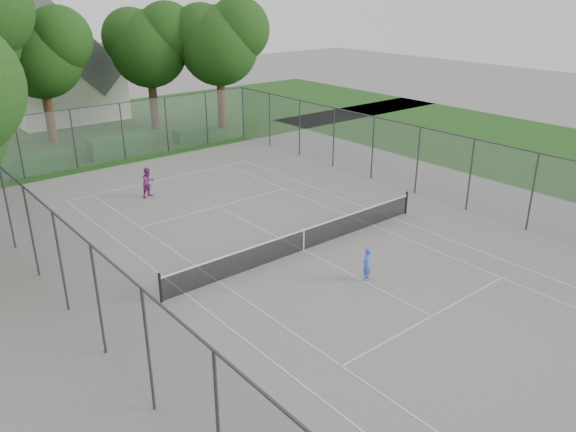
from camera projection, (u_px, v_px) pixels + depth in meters
ground at (304, 250)px, 22.84m from camera, size 120.00×120.00×0.00m
grass_far at (74, 133)px, 41.46m from camera, size 60.00×20.00×0.00m
grass_right at (564, 156)px, 35.76m from camera, size 16.00×40.00×0.00m
court_markings at (304, 250)px, 22.83m from camera, size 11.03×23.83×0.01m
tennis_net at (304, 239)px, 22.64m from camera, size 12.87×0.10×1.10m
perimeter_fence at (304, 209)px, 22.15m from camera, size 18.08×34.08×3.52m
tree_far_midleft at (41, 50)px, 36.65m from camera, size 6.25×5.71×8.98m
tree_far_midright at (150, 42)px, 40.47m from camera, size 6.35×5.80×9.13m
tree_far_right at (220, 39)px, 40.53m from camera, size 6.58×6.00×9.45m
hedge_left at (34, 164)px, 32.43m from camera, size 3.96×1.19×0.99m
hedge_mid at (120, 146)px, 35.66m from camera, size 3.89×1.11×1.22m
hedge_right at (194, 134)px, 39.31m from camera, size 2.88×1.06×0.86m
house at (62, 68)px, 44.22m from camera, size 8.11×6.28×10.09m
girl_player at (367, 264)px, 20.32m from camera, size 0.54×0.45×1.27m
woman_player at (149, 182)px, 28.46m from camera, size 0.89×0.78×1.53m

